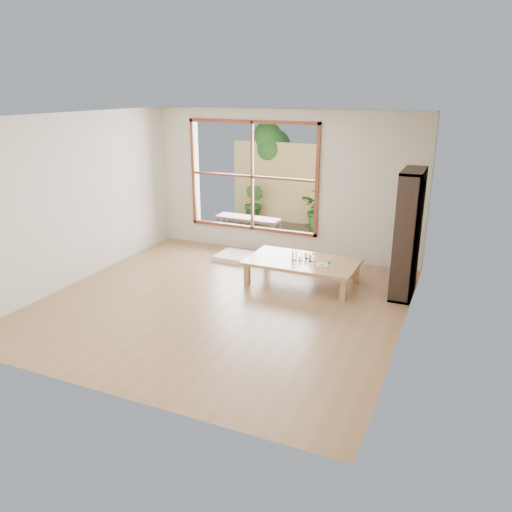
{
  "coord_description": "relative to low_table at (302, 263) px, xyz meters",
  "views": [
    {
      "loc": [
        3.09,
        -5.87,
        2.94
      ],
      "look_at": [
        0.26,
        0.6,
        0.55
      ],
      "focal_mm": 35.0,
      "sensor_mm": 36.0,
      "label": 1
    }
  ],
  "objects": [
    {
      "name": "ground",
      "position": [
        -0.81,
        -1.17,
        -0.33
      ],
      "size": [
        5.0,
        5.0,
        0.0
      ],
      "primitive_type": "plane",
      "color": "#9F6E4F",
      "rests_on": "ground"
    },
    {
      "name": "low_table",
      "position": [
        0.0,
        0.0,
        0.0
      ],
      "size": [
        1.72,
        0.98,
        0.37
      ],
      "rotation": [
        0.0,
        0.0,
        -0.01
      ],
      "color": "tan",
      "rests_on": "ground"
    },
    {
      "name": "floor_cushion",
      "position": [
        -1.5,
        0.64,
        -0.29
      ],
      "size": [
        0.61,
        0.61,
        0.09
      ],
      "primitive_type": "cube",
      "rotation": [
        0.0,
        0.0,
        -0.04
      ],
      "color": "white",
      "rests_on": "ground"
    },
    {
      "name": "bookshelf",
      "position": [
        1.52,
        0.2,
        0.6
      ],
      "size": [
        0.3,
        0.84,
        1.86
      ],
      "primitive_type": "cube",
      "color": "black",
      "rests_on": "ground"
    },
    {
      "name": "glass_tall",
      "position": [
        -0.13,
        -0.03,
        0.12
      ],
      "size": [
        0.08,
        0.08,
        0.15
      ],
      "primitive_type": "cylinder",
      "color": "silver",
      "rests_on": "low_table"
    },
    {
      "name": "glass_mid",
      "position": [
        0.14,
        0.03,
        0.1
      ],
      "size": [
        0.08,
        0.08,
        0.11
      ],
      "primitive_type": "cylinder",
      "color": "silver",
      "rests_on": "low_table"
    },
    {
      "name": "glass_short",
      "position": [
        0.03,
        0.13,
        0.09
      ],
      "size": [
        0.08,
        0.08,
        0.1
      ],
      "primitive_type": "cylinder",
      "color": "silver",
      "rests_on": "low_table"
    },
    {
      "name": "glass_small",
      "position": [
        -0.02,
        -0.01,
        0.08
      ],
      "size": [
        0.06,
        0.06,
        0.08
      ],
      "primitive_type": "cylinder",
      "color": "silver",
      "rests_on": "low_table"
    },
    {
      "name": "food_tray",
      "position": [
        0.4,
        -0.09,
        0.06
      ],
      "size": [
        0.28,
        0.23,
        0.08
      ],
      "rotation": [
        0.0,
        0.0,
        0.25
      ],
      "color": "white",
      "rests_on": "low_table"
    },
    {
      "name": "deck",
      "position": [
        -1.41,
        2.39,
        -0.33
      ],
      "size": [
        2.8,
        2.0,
        0.05
      ],
      "primitive_type": "cube",
      "color": "#3C352B",
      "rests_on": "ground"
    },
    {
      "name": "garden_bench",
      "position": [
        -1.8,
        1.9,
        0.06
      ],
      "size": [
        1.34,
        0.43,
        0.42
      ],
      "rotation": [
        0.0,
        0.0,
        -0.03
      ],
      "color": "black",
      "rests_on": "deck"
    },
    {
      "name": "bamboo_fence",
      "position": [
        -1.41,
        3.39,
        0.57
      ],
      "size": [
        2.8,
        0.06,
        1.8
      ],
      "primitive_type": "cube",
      "color": "tan",
      "rests_on": "ground"
    },
    {
      "name": "shrub_right",
      "position": [
        -0.59,
        3.02,
        0.15
      ],
      "size": [
        1.02,
        0.96,
        0.92
      ],
      "primitive_type": "imported",
      "rotation": [
        0.0,
        0.0,
        -0.35
      ],
      "color": "#265921",
      "rests_on": "deck"
    },
    {
      "name": "shrub_left",
      "position": [
        -2.19,
        3.11,
        0.13
      ],
      "size": [
        0.59,
        0.54,
        0.87
      ],
      "primitive_type": "imported",
      "rotation": [
        0.0,
        0.0,
        -0.39
      ],
      "color": "#265921",
      "rests_on": "deck"
    },
    {
      "name": "garden_tree",
      "position": [
        -2.09,
        3.69,
        1.3
      ],
      "size": [
        1.04,
        0.85,
        2.22
      ],
      "color": "#4C3D2D",
      "rests_on": "ground"
    }
  ]
}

